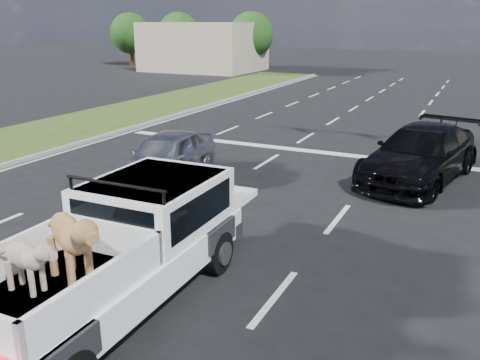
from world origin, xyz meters
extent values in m
plane|color=black|center=(0.00, 0.00, 0.00)|extent=(160.00, 160.00, 0.00)
cube|color=silver|center=(-5.25, 6.00, 0.01)|extent=(0.12, 60.00, 0.01)
cube|color=silver|center=(-1.75, 6.00, 0.01)|extent=(0.12, 60.00, 0.01)
cube|color=silver|center=(1.75, 6.00, 0.01)|extent=(0.12, 60.00, 0.01)
cube|color=silver|center=(-8.80, 6.00, 0.01)|extent=(0.15, 60.00, 0.01)
cube|color=silver|center=(0.00, 10.00, 0.01)|extent=(17.00, 0.45, 0.01)
cube|color=#274214|center=(-11.50, 6.00, 0.05)|extent=(5.00, 60.00, 0.10)
cube|color=gray|center=(-9.05, 6.00, 0.07)|extent=(0.15, 60.00, 0.14)
cube|color=#B8A38C|center=(-20.00, 36.00, 2.20)|extent=(10.00, 8.00, 4.40)
cylinder|color=#332114|center=(-30.00, 38.00, 1.08)|extent=(0.44, 0.44, 2.16)
sphere|color=#183B10|center=(-30.00, 38.00, 3.30)|extent=(4.20, 4.20, 4.20)
cylinder|color=#332114|center=(-24.00, 38.00, 1.08)|extent=(0.44, 0.44, 2.16)
sphere|color=#183B10|center=(-24.00, 38.00, 3.30)|extent=(4.20, 4.20, 4.20)
cylinder|color=#332114|center=(-16.00, 38.00, 1.08)|extent=(0.44, 0.44, 2.16)
sphere|color=#183B10|center=(-16.00, 38.00, 3.30)|extent=(4.20, 4.20, 4.20)
cylinder|color=black|center=(-1.38, 0.40, 0.40)|extent=(0.30, 0.80, 0.79)
cylinder|color=black|center=(0.43, 0.42, 0.40)|extent=(0.30, 0.80, 0.79)
cube|color=white|center=(-0.45, -1.47, 0.69)|extent=(2.07, 5.56, 0.54)
cube|color=white|center=(-0.47, -0.16, 1.41)|extent=(1.96, 2.43, 0.90)
cube|color=black|center=(-0.45, -1.35, 1.44)|extent=(1.62, 0.06, 0.65)
cylinder|color=black|center=(-0.45, -1.21, 2.07)|extent=(1.88, 0.08, 0.05)
cube|color=black|center=(-0.43, -2.70, 0.93)|extent=(1.90, 2.69, 0.06)
cube|color=white|center=(-1.32, -2.71, 1.23)|extent=(0.12, 2.66, 0.54)
cube|color=white|center=(0.46, -2.68, 1.23)|extent=(0.12, 2.66, 0.54)
imported|color=#A4A6AB|center=(-3.56, 4.78, 0.72)|extent=(2.21, 4.42, 1.45)
imported|color=black|center=(3.05, 8.03, 0.78)|extent=(3.31, 5.75, 1.57)
camera|label=1|loc=(4.51, -7.07, 4.45)|focal=38.00mm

